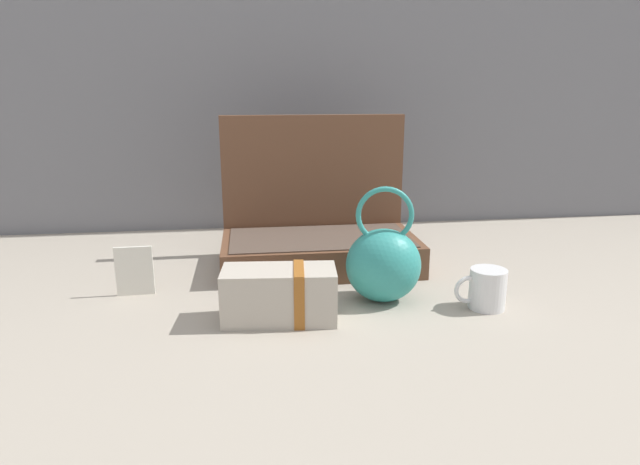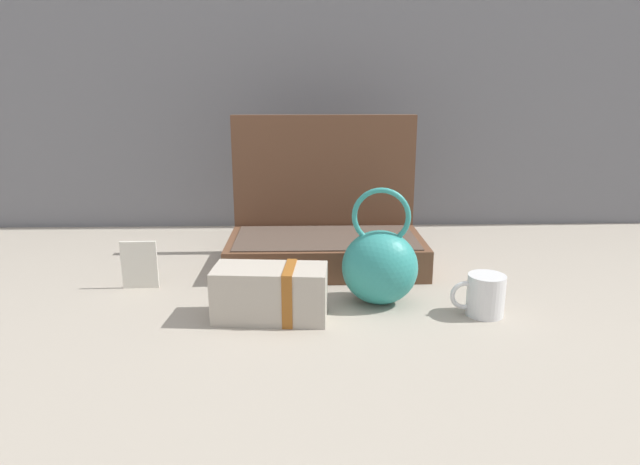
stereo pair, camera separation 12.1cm
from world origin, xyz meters
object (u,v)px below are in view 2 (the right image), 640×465
object	(u,v)px
teal_pouch_handbag	(380,265)
coffee_mug	(484,295)
open_suitcase	(325,231)
cream_toiletry_bag	(272,293)
info_card_left	(139,265)

from	to	relation	value
teal_pouch_handbag	coffee_mug	distance (m)	0.22
open_suitcase	cream_toiletry_bag	xyz separation A→B (m)	(-0.12, -0.35, -0.03)
open_suitcase	cream_toiletry_bag	distance (m)	0.37
info_card_left	teal_pouch_handbag	bearing A→B (deg)	-12.72
teal_pouch_handbag	cream_toiletry_bag	size ratio (longest dim) A/B	1.09
cream_toiletry_bag	info_card_left	distance (m)	0.36
open_suitcase	coffee_mug	bearing A→B (deg)	-48.32
open_suitcase	info_card_left	size ratio (longest dim) A/B	4.41
info_card_left	coffee_mug	bearing A→B (deg)	-14.79
cream_toiletry_bag	info_card_left	size ratio (longest dim) A/B	2.07
coffee_mug	info_card_left	size ratio (longest dim) A/B	0.99
cream_toiletry_bag	coffee_mug	distance (m)	0.42
info_card_left	open_suitcase	bearing A→B (deg)	20.36
open_suitcase	cream_toiletry_bag	bearing A→B (deg)	-108.72
teal_pouch_handbag	cream_toiletry_bag	distance (m)	0.23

